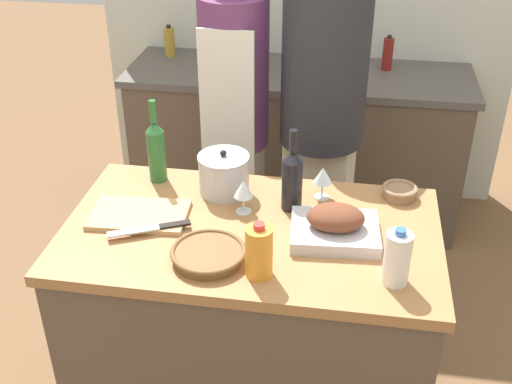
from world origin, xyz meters
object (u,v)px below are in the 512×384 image
(wine_bottle_dark, at_px, (156,150))
(wine_glass_right, at_px, (323,176))
(wine_glass_left, at_px, (243,190))
(knife_chef, at_px, (152,228))
(stock_pot, at_px, (224,174))
(mixing_bowl, at_px, (400,191))
(milk_jug, at_px, (397,258))
(wicker_basket, at_px, (208,254))
(person_cook_guest, at_px, (322,113))
(condiment_bottle_tall, at_px, (170,42))
(person_cook_aproned, at_px, (235,116))
(roasting_pan, at_px, (335,226))
(juice_jug, at_px, (259,251))
(stand_mixer, at_px, (236,52))
(condiment_bottle_short, at_px, (388,54))
(condiment_bottle_extra, at_px, (233,42))
(cutting_board, at_px, (139,215))
(wine_bottle_green, at_px, (292,178))

(wine_bottle_dark, xyz_separation_m, wine_glass_right, (0.63, -0.03, -0.04))
(wine_glass_left, bearing_deg, wine_glass_right, 28.34)
(knife_chef, bearing_deg, wine_glass_right, 30.77)
(stock_pot, xyz_separation_m, mixing_bowl, (0.64, 0.06, -0.05))
(mixing_bowl, bearing_deg, milk_jug, -93.37)
(wicker_basket, bearing_deg, person_cook_guest, 74.47)
(condiment_bottle_tall, height_order, person_cook_aproned, person_cook_aproned)
(stock_pot, height_order, condiment_bottle_tall, stock_pot)
(roasting_pan, distance_m, juice_jug, 0.32)
(wine_bottle_dark, xyz_separation_m, stand_mixer, (0.07, 1.22, -0.03))
(person_cook_guest, bearing_deg, condiment_bottle_tall, 147.11)
(wine_glass_left, relative_size, wine_glass_right, 1.02)
(juice_jug, height_order, condiment_bottle_short, juice_jug)
(person_cook_guest, bearing_deg, person_cook_aproned, -173.98)
(wine_glass_left, bearing_deg, condiment_bottle_extra, 102.20)
(condiment_bottle_extra, bearing_deg, condiment_bottle_tall, 178.86)
(knife_chef, relative_size, condiment_bottle_short, 1.36)
(wicker_basket, bearing_deg, knife_chef, 152.78)
(cutting_board, xyz_separation_m, mixing_bowl, (0.90, 0.28, 0.02))
(stock_pot, height_order, knife_chef, stock_pot)
(wine_bottle_dark, bearing_deg, condiment_bottle_short, 58.45)
(condiment_bottle_tall, bearing_deg, stand_mixer, -29.95)
(milk_jug, bearing_deg, knife_chef, 170.67)
(wine_bottle_green, bearing_deg, wine_bottle_dark, 167.00)
(juice_jug, bearing_deg, wine_bottle_green, 81.99)
(condiment_bottle_short, bearing_deg, wicker_basket, -106.94)
(wine_bottle_green, bearing_deg, condiment_bottle_short, 77.13)
(wine_glass_left, height_order, condiment_bottle_tall, condiment_bottle_tall)
(wine_bottle_dark, height_order, knife_chef, wine_bottle_dark)
(mixing_bowl, height_order, wine_glass_left, wine_glass_left)
(wine_bottle_dark, bearing_deg, stock_pot, -10.61)
(milk_jug, relative_size, person_cook_guest, 0.11)
(wine_glass_right, bearing_deg, stock_pot, -177.18)
(juice_jug, distance_m, person_cook_aproned, 1.14)
(wicker_basket, relative_size, stand_mixer, 0.78)
(milk_jug, xyz_separation_m, stand_mixer, (-0.81, 1.71, 0.01))
(cutting_board, bearing_deg, wine_bottle_dark, 91.99)
(stand_mixer, relative_size, condiment_bottle_tall, 1.68)
(juice_jug, bearing_deg, wine_glass_right, 71.97)
(condiment_bottle_tall, bearing_deg, wine_glass_left, -66.02)
(wine_bottle_dark, bearing_deg, stand_mixer, 86.66)
(mixing_bowl, relative_size, wine_glass_left, 1.04)
(cutting_board, distance_m, wine_glass_left, 0.37)
(wine_glass_right, bearing_deg, condiment_bottle_short, 80.18)
(wine_bottle_dark, distance_m, person_cook_guest, 0.80)
(cutting_board, bearing_deg, knife_chef, -49.77)
(mixing_bowl, xyz_separation_m, condiment_bottle_extra, (-0.90, 1.45, 0.05))
(stand_mixer, bearing_deg, condiment_bottle_short, 15.20)
(wine_bottle_dark, relative_size, wine_glass_right, 2.65)
(stand_mixer, height_order, condiment_bottle_short, stand_mixer)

